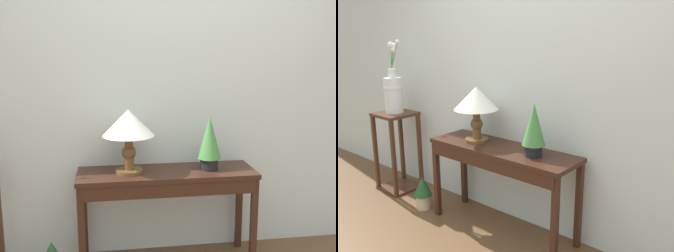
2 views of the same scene
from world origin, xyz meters
The scene contains 4 objects.
back_wall_with_art centered at (0.00, 1.50, 1.40)m, with size 9.00×0.10×2.80m.
console_table centered at (-0.13, 1.19, 0.64)m, with size 1.31×0.40×0.74m.
table_lamp centered at (-0.41, 1.21, 1.08)m, with size 0.37×0.37×0.46m.
potted_plant_on_console centered at (0.18, 1.20, 0.95)m, with size 0.17×0.17×0.40m.
Camera 1 is at (-0.55, -1.62, 1.63)m, focal length 43.20 mm.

